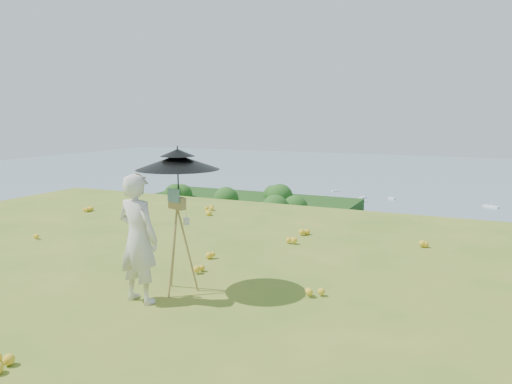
% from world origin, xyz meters
% --- Properties ---
extents(ground, '(14.00, 14.00, 0.00)m').
position_xyz_m(ground, '(0.00, 0.00, 0.00)').
color(ground, '#4B7621').
rests_on(ground, ground).
extents(shoreline_tier, '(170.00, 28.00, 8.00)m').
position_xyz_m(shoreline_tier, '(0.00, 75.00, -36.00)').
color(shoreline_tier, '#6C6257').
rests_on(shoreline_tier, bay_water).
extents(bay_water, '(700.00, 700.00, 0.00)m').
position_xyz_m(bay_water, '(0.00, 240.00, -34.00)').
color(bay_water, slate).
rests_on(bay_water, ground).
extents(peninsula, '(90.00, 60.00, 12.00)m').
position_xyz_m(peninsula, '(-75.00, 155.00, -29.00)').
color(peninsula, '#19390F').
rests_on(peninsula, bay_water).
extents(slope_trees, '(110.00, 50.00, 6.00)m').
position_xyz_m(slope_trees, '(0.00, 35.00, -15.00)').
color(slope_trees, '#205118').
rests_on(slope_trees, forest_slope).
extents(harbor_town, '(110.00, 22.00, 5.00)m').
position_xyz_m(harbor_town, '(0.00, 75.00, -29.50)').
color(harbor_town, beige).
rests_on(harbor_town, shoreline_tier).
extents(moored_boats, '(140.00, 140.00, 0.70)m').
position_xyz_m(moored_boats, '(-12.50, 161.00, -33.65)').
color(moored_boats, white).
rests_on(moored_boats, bay_water).
extents(wildflowers, '(10.00, 10.50, 0.12)m').
position_xyz_m(wildflowers, '(0.00, 0.25, 0.06)').
color(wildflowers, gold).
rests_on(wildflowers, ground).
extents(painter, '(0.69, 0.50, 1.75)m').
position_xyz_m(painter, '(1.77, -0.75, 0.88)').
color(painter, beige).
rests_on(painter, ground).
extents(field_easel, '(0.71, 0.71, 1.50)m').
position_xyz_m(field_easel, '(2.04, -0.20, 0.75)').
color(field_easel, olive).
rests_on(field_easel, ground).
extents(sun_umbrella, '(1.43, 1.43, 0.86)m').
position_xyz_m(sun_umbrella, '(2.04, -0.17, 1.66)').
color(sun_umbrella, black).
rests_on(sun_umbrella, field_easel).
extents(painter_cap, '(0.23, 0.26, 0.10)m').
position_xyz_m(painter_cap, '(1.77, -0.75, 1.70)').
color(painter_cap, '#C76D7C').
rests_on(painter_cap, painter).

